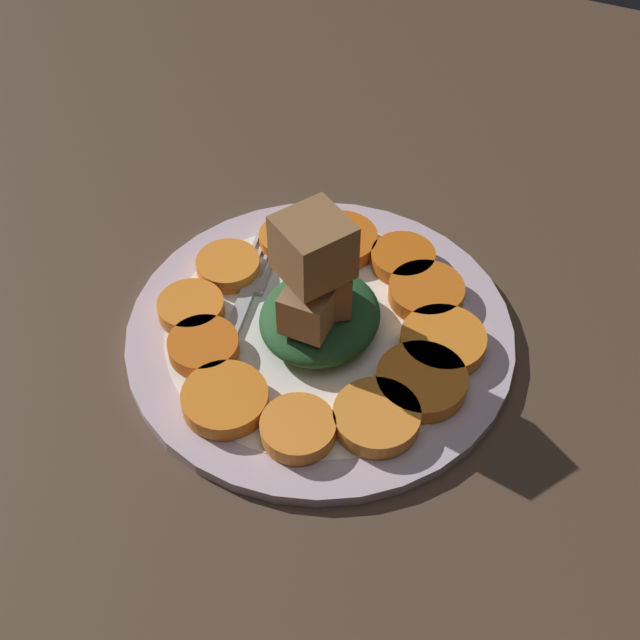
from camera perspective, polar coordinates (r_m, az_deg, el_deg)
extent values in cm
cube|color=#4C3828|center=(69.85, 0.00, -1.69)|extent=(120.00, 120.00, 2.00)
cylinder|color=silver|center=(68.71, 0.00, -0.89)|extent=(29.79, 29.79, 1.00)
cylinder|color=white|center=(68.67, 0.00, -0.86)|extent=(23.83, 23.83, 1.00)
cylinder|color=#D66014|center=(74.15, 1.32, 5.09)|extent=(6.16, 6.16, 1.33)
cylinder|color=orange|center=(74.30, -1.99, 5.19)|extent=(4.98, 4.98, 1.33)
cylinder|color=orange|center=(72.37, -5.90, 3.46)|extent=(5.15, 5.15, 1.33)
cylinder|color=orange|center=(69.52, -8.26, 0.77)|extent=(5.15, 5.15, 1.33)
cylinder|color=#D76115|center=(66.79, -7.47, -1.69)|extent=(5.32, 5.32, 1.33)
cylinder|color=orange|center=(63.54, -6.10, -5.07)|extent=(6.20, 6.20, 1.33)
cylinder|color=orange|center=(61.75, -1.42, -6.95)|extent=(5.29, 5.29, 1.33)
cylinder|color=orange|center=(62.40, 3.65, -6.23)|extent=(6.17, 6.17, 1.33)
cylinder|color=orange|center=(64.59, 6.51, -3.91)|extent=(6.63, 6.63, 1.33)
cylinder|color=orange|center=(67.19, 7.87, -1.35)|extent=(6.45, 6.45, 1.33)
cylinder|color=orange|center=(70.46, 6.82, 1.79)|extent=(6.00, 6.00, 1.33)
cylinder|color=#D56013|center=(72.91, 5.33, 3.94)|extent=(5.24, 5.24, 1.33)
ellipsoid|color=#235128|center=(67.22, 0.00, 0.22)|extent=(10.03, 9.03, 2.78)
cube|color=olive|center=(64.51, 0.08, 1.99)|extent=(5.50, 5.50, 3.96)
cube|color=#9E754C|center=(63.52, -0.62, 0.68)|extent=(3.45, 3.45, 3.41)
cube|color=olive|center=(60.60, -0.47, 4.67)|extent=(6.27, 6.27, 4.54)
cube|color=#9E754C|center=(62.92, 0.15, 4.25)|extent=(4.52, 4.52, 3.25)
cube|color=#B2B2B7|center=(66.84, -6.23, -2.09)|extent=(12.85, 3.24, 0.40)
cube|color=#B2B2B7|center=(71.34, -4.47, 2.24)|extent=(1.92, 2.54, 0.40)
cube|color=#B2B2B7|center=(73.79, -4.48, 4.17)|extent=(5.04, 1.15, 0.40)
cube|color=#B2B2B7|center=(73.63, -3.98, 4.08)|extent=(5.04, 1.15, 0.40)
cube|color=#B2B2B7|center=(73.47, -3.48, 4.00)|extent=(5.04, 1.15, 0.40)
cube|color=#B2B2B7|center=(73.32, -2.98, 3.92)|extent=(5.04, 1.15, 0.40)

